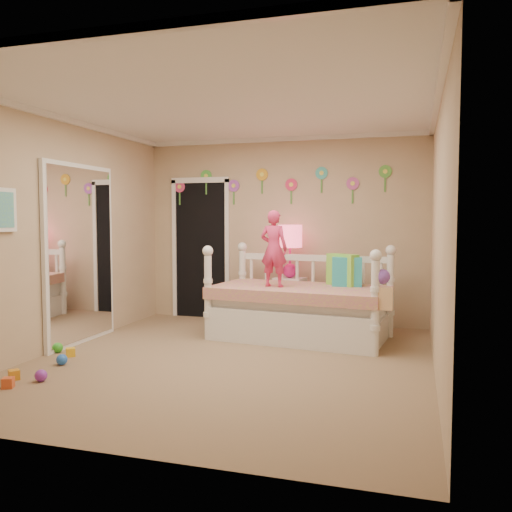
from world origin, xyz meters
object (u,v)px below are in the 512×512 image
(child, at_px, (274,249))
(table_lamp, at_px, (290,243))
(daybed, at_px, (300,292))
(nightstand, at_px, (290,302))

(child, relative_size, table_lamp, 1.29)
(daybed, xyz_separation_m, nightstand, (-0.30, 0.72, -0.25))
(daybed, relative_size, table_lamp, 2.95)
(child, height_order, table_lamp, child)
(child, xyz_separation_m, nightstand, (0.00, 0.85, -0.77))
(daybed, bearing_deg, child, -149.80)
(child, bearing_deg, daybed, -149.16)
(child, distance_m, nightstand, 1.15)
(daybed, distance_m, child, 0.62)
(daybed, relative_size, child, 2.29)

